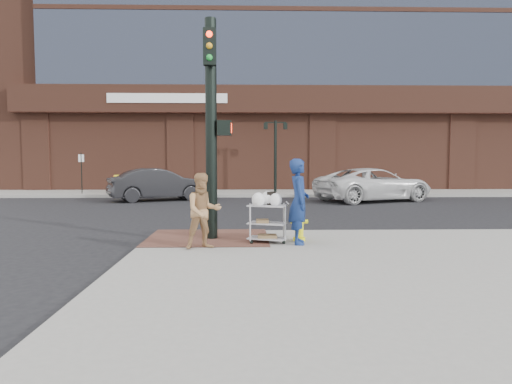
{
  "coord_description": "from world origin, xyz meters",
  "views": [
    {
      "loc": [
        0.26,
        -9.71,
        1.98
      ],
      "look_at": [
        0.52,
        0.53,
        1.25
      ],
      "focal_mm": 32.0,
      "sensor_mm": 36.0,
      "label": 1
    }
  ],
  "objects_px": {
    "minivan_white": "(374,185)",
    "sedan_dark": "(159,184)",
    "traffic_signal_pole": "(212,122)",
    "fire_hydrant": "(299,222)",
    "woman_blue": "(299,201)",
    "lamp_post": "(275,148)",
    "utility_cart": "(267,220)",
    "pedestrian_tan": "(203,211)"
  },
  "relations": [
    {
      "from": "fire_hydrant",
      "to": "woman_blue",
      "type": "bearing_deg",
      "value": -98.62
    },
    {
      "from": "lamp_post",
      "to": "utility_cart",
      "type": "distance_m",
      "value": 15.93
    },
    {
      "from": "sedan_dark",
      "to": "minivan_white",
      "type": "distance_m",
      "value": 10.29
    },
    {
      "from": "woman_blue",
      "to": "fire_hydrant",
      "type": "height_order",
      "value": "woman_blue"
    },
    {
      "from": "woman_blue",
      "to": "sedan_dark",
      "type": "bearing_deg",
      "value": 25.84
    },
    {
      "from": "sedan_dark",
      "to": "utility_cart",
      "type": "bearing_deg",
      "value": 176.1
    },
    {
      "from": "woman_blue",
      "to": "fire_hydrant",
      "type": "xyz_separation_m",
      "value": [
        0.05,
        0.36,
        -0.5
      ]
    },
    {
      "from": "minivan_white",
      "to": "woman_blue",
      "type": "bearing_deg",
      "value": 135.12
    },
    {
      "from": "woman_blue",
      "to": "minivan_white",
      "type": "bearing_deg",
      "value": -20.62
    },
    {
      "from": "fire_hydrant",
      "to": "pedestrian_tan",
      "type": "bearing_deg",
      "value": -157.99
    },
    {
      "from": "lamp_post",
      "to": "woman_blue",
      "type": "bearing_deg",
      "value": -92.03
    },
    {
      "from": "pedestrian_tan",
      "to": "sedan_dark",
      "type": "height_order",
      "value": "pedestrian_tan"
    },
    {
      "from": "utility_cart",
      "to": "fire_hydrant",
      "type": "distance_m",
      "value": 0.77
    },
    {
      "from": "sedan_dark",
      "to": "fire_hydrant",
      "type": "bearing_deg",
      "value": 179.43
    },
    {
      "from": "sedan_dark",
      "to": "woman_blue",
      "type": "bearing_deg",
      "value": 178.58
    },
    {
      "from": "minivan_white",
      "to": "sedan_dark",
      "type": "bearing_deg",
      "value": 64.82
    },
    {
      "from": "traffic_signal_pole",
      "to": "sedan_dark",
      "type": "bearing_deg",
      "value": 106.36
    },
    {
      "from": "pedestrian_tan",
      "to": "minivan_white",
      "type": "height_order",
      "value": "pedestrian_tan"
    },
    {
      "from": "traffic_signal_pole",
      "to": "minivan_white",
      "type": "distance_m",
      "value": 13.12
    },
    {
      "from": "traffic_signal_pole",
      "to": "sedan_dark",
      "type": "xyz_separation_m",
      "value": [
        -3.4,
        11.58,
        -2.05
      ]
    },
    {
      "from": "lamp_post",
      "to": "utility_cart",
      "type": "relative_size",
      "value": 3.55
    },
    {
      "from": "utility_cart",
      "to": "fire_hydrant",
      "type": "relative_size",
      "value": 1.36
    },
    {
      "from": "traffic_signal_pole",
      "to": "fire_hydrant",
      "type": "xyz_separation_m",
      "value": [
        1.97,
        -0.32,
        -2.26
      ]
    },
    {
      "from": "woman_blue",
      "to": "pedestrian_tan",
      "type": "height_order",
      "value": "woman_blue"
    },
    {
      "from": "minivan_white",
      "to": "utility_cart",
      "type": "distance_m",
      "value": 12.82
    },
    {
      "from": "lamp_post",
      "to": "minivan_white",
      "type": "relative_size",
      "value": 0.71
    },
    {
      "from": "sedan_dark",
      "to": "traffic_signal_pole",
      "type": "bearing_deg",
      "value": 171.52
    },
    {
      "from": "sedan_dark",
      "to": "utility_cart",
      "type": "relative_size",
      "value": 4.18
    },
    {
      "from": "traffic_signal_pole",
      "to": "woman_blue",
      "type": "xyz_separation_m",
      "value": [
        1.91,
        -0.68,
        -1.76
      ]
    },
    {
      "from": "fire_hydrant",
      "to": "lamp_post",
      "type": "bearing_deg",
      "value": 88.13
    },
    {
      "from": "sedan_dark",
      "to": "fire_hydrant",
      "type": "xyz_separation_m",
      "value": [
        5.37,
        -11.91,
        -0.2
      ]
    },
    {
      "from": "pedestrian_tan",
      "to": "traffic_signal_pole",
      "type": "bearing_deg",
      "value": 63.91
    },
    {
      "from": "lamp_post",
      "to": "fire_hydrant",
      "type": "distance_m",
      "value": 15.69
    },
    {
      "from": "pedestrian_tan",
      "to": "fire_hydrant",
      "type": "height_order",
      "value": "pedestrian_tan"
    },
    {
      "from": "pedestrian_tan",
      "to": "fire_hydrant",
      "type": "xyz_separation_m",
      "value": [
        2.08,
        0.84,
        -0.36
      ]
    },
    {
      "from": "traffic_signal_pole",
      "to": "minivan_white",
      "type": "height_order",
      "value": "traffic_signal_pole"
    },
    {
      "from": "traffic_signal_pole",
      "to": "pedestrian_tan",
      "type": "bearing_deg",
      "value": -95.41
    },
    {
      "from": "traffic_signal_pole",
      "to": "sedan_dark",
      "type": "distance_m",
      "value": 12.25
    },
    {
      "from": "traffic_signal_pole",
      "to": "fire_hydrant",
      "type": "distance_m",
      "value": 3.01
    },
    {
      "from": "sedan_dark",
      "to": "minivan_white",
      "type": "bearing_deg",
      "value": -118.18
    },
    {
      "from": "traffic_signal_pole",
      "to": "utility_cart",
      "type": "height_order",
      "value": "traffic_signal_pole"
    },
    {
      "from": "utility_cart",
      "to": "fire_hydrant",
      "type": "height_order",
      "value": "utility_cart"
    }
  ]
}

